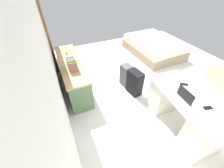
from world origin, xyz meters
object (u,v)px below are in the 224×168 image
at_px(credenza, 73,75).
at_px(bed, 154,47).
at_px(computer_mouse, 178,87).
at_px(cell_phone_near_laptop, 208,108).
at_px(cell_phone_by_mouse, 184,84).
at_px(suitcase_spare_grey, 127,76).
at_px(figurine_small, 66,52).
at_px(suitcase_black, 135,83).
at_px(desk, 183,111).
at_px(laptop, 187,97).
at_px(office_chair, 206,91).

distance_m(credenza, bed, 2.97).
relative_size(computer_mouse, cell_phone_near_laptop, 0.74).
relative_size(computer_mouse, cell_phone_by_mouse, 0.74).
bearing_deg(cell_phone_near_laptop, suitcase_spare_grey, 27.54).
bearing_deg(cell_phone_near_laptop, figurine_small, 46.81).
bearing_deg(cell_phone_near_laptop, suitcase_black, 29.45).
xyz_separation_m(suitcase_spare_grey, cell_phone_near_laptop, (-1.68, -0.40, 0.46)).
relative_size(desk, suitcase_spare_grey, 2.66).
height_order(suitcase_black, computer_mouse, computer_mouse).
height_order(suitcase_spare_grey, laptop, laptop).
bearing_deg(bed, laptop, 151.07).
xyz_separation_m(desk, cell_phone_by_mouse, (0.28, -0.16, 0.36)).
bearing_deg(laptop, bed, -28.93).
relative_size(suitcase_black, suitcase_spare_grey, 1.08).
height_order(cell_phone_near_laptop, cell_phone_by_mouse, same).
bearing_deg(computer_mouse, desk, -170.91).
bearing_deg(computer_mouse, cell_phone_by_mouse, -76.75).
xyz_separation_m(cell_phone_near_laptop, figurine_small, (2.53, 1.61, 0.05)).
height_order(office_chair, cell_phone_near_laptop, office_chair).
relative_size(desk, laptop, 4.55).
xyz_separation_m(office_chair, figurine_small, (2.09, 2.33, 0.37)).
distance_m(desk, figurine_small, 2.77).
distance_m(computer_mouse, cell_phone_near_laptop, 0.53).
relative_size(suitcase_spare_grey, figurine_small, 5.10).
bearing_deg(office_chair, suitcase_spare_grey, 41.81).
bearing_deg(credenza, figurine_small, 0.23).
height_order(credenza, cell_phone_by_mouse, cell_phone_by_mouse).
bearing_deg(cell_phone_near_laptop, cell_phone_by_mouse, 4.79).
height_order(bed, figurine_small, figurine_small).
relative_size(office_chair, figurine_small, 8.55).
bearing_deg(suitcase_black, credenza, 49.32).
distance_m(credenza, computer_mouse, 2.27).
height_order(suitcase_black, cell_phone_near_laptop, cell_phone_near_laptop).
xyz_separation_m(bed, laptop, (-2.57, 1.42, 0.54)).
distance_m(desk, bed, 2.90).
xyz_separation_m(laptop, cell_phone_by_mouse, (0.28, -0.24, -0.04)).
xyz_separation_m(office_chair, credenza, (1.72, 2.33, -0.05)).
height_order(credenza, suitcase_spare_grey, credenza).
bearing_deg(desk, credenza, 39.32).
bearing_deg(cell_phone_by_mouse, computer_mouse, 133.23).
bearing_deg(office_chair, desk, 102.61).
xyz_separation_m(credenza, cell_phone_near_laptop, (-2.15, -1.61, 0.37)).
xyz_separation_m(desk, office_chair, (0.17, -0.78, 0.04)).
height_order(office_chair, cell_phone_by_mouse, office_chair).
bearing_deg(desk, computer_mouse, 4.06).
height_order(office_chair, figurine_small, office_chair).
bearing_deg(credenza, bed, -76.70).
relative_size(desk, computer_mouse, 14.92).
xyz_separation_m(credenza, laptop, (-1.89, -1.47, 0.42)).
relative_size(office_chair, bed, 0.49).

